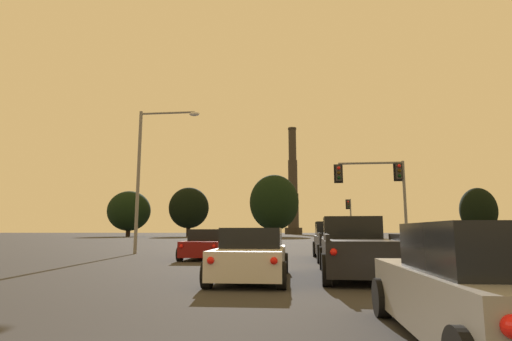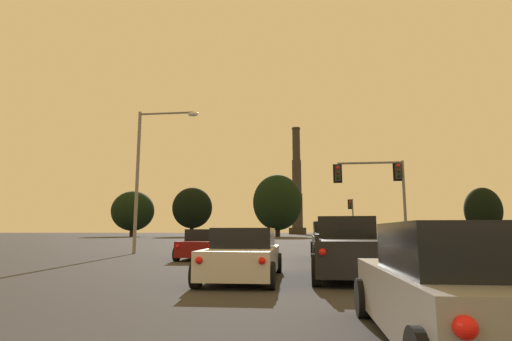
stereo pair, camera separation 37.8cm
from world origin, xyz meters
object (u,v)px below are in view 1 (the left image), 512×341
(sedan_center_lane_second, at_px, (252,255))
(hatchback_right_lane_third, at_px, (487,290))
(pickup_truck_right_lane_front, at_px, (337,242))
(street_lamp, at_px, (149,164))
(smokestack, at_px, (293,192))
(pickup_truck_right_lane_second, at_px, (356,249))
(traffic_light_overhead_right, at_px, (381,183))
(sedan_left_lane_front, at_px, (208,245))
(traffic_light_far_right, at_px, (350,213))

(sedan_center_lane_second, distance_m, hatchback_right_lane_third, 7.35)
(pickup_truck_right_lane_front, xyz_separation_m, street_lamp, (-10.90, 3.30, 4.60))
(sedan_center_lane_second, xyz_separation_m, smokestack, (-1.72, 155.38, 17.05))
(pickup_truck_right_lane_second, xyz_separation_m, traffic_light_overhead_right, (3.49, 13.57, 3.62))
(hatchback_right_lane_third, relative_size, pickup_truck_right_lane_front, 0.75)
(traffic_light_overhead_right, xyz_separation_m, smokestack, (-8.25, 140.60, 13.29))
(sedan_center_lane_second, xyz_separation_m, sedan_left_lane_front, (-3.21, 8.21, 0.00))
(traffic_light_overhead_right, height_order, street_lamp, street_lamp)
(pickup_truck_right_lane_second, relative_size, smokestack, 0.12)
(traffic_light_far_right, bearing_deg, smokestack, 94.62)
(pickup_truck_right_lane_second, bearing_deg, pickup_truck_right_lane_front, 91.41)
(sedan_left_lane_front, height_order, traffic_light_overhead_right, traffic_light_overhead_right)
(sedan_center_lane_second, height_order, pickup_truck_right_lane_second, pickup_truck_right_lane_second)
(pickup_truck_right_lane_front, bearing_deg, sedan_center_lane_second, -111.05)
(pickup_truck_right_lane_front, height_order, traffic_light_far_right, traffic_light_far_right)
(pickup_truck_right_lane_front, height_order, street_lamp, street_lamp)
(street_lamp, bearing_deg, hatchback_right_lane_third, -58.03)
(sedan_center_lane_second, relative_size, pickup_truck_right_lane_second, 0.85)
(traffic_light_overhead_right, xyz_separation_m, street_lamp, (-14.34, -3.15, 0.98))
(sedan_center_lane_second, distance_m, traffic_light_overhead_right, 16.60)
(hatchback_right_lane_third, height_order, pickup_truck_right_lane_second, pickup_truck_right_lane_second)
(pickup_truck_right_lane_front, distance_m, street_lamp, 12.28)
(smokestack, bearing_deg, hatchback_right_lane_third, -88.15)
(sedan_center_lane_second, height_order, traffic_light_far_right, traffic_light_far_right)
(sedan_center_lane_second, distance_m, sedan_left_lane_front, 8.82)
(traffic_light_overhead_right, distance_m, street_lamp, 14.71)
(sedan_left_lane_front, bearing_deg, traffic_light_far_right, 69.29)
(traffic_light_far_right, bearing_deg, sedan_left_lane_front, -108.45)
(sedan_center_lane_second, distance_m, pickup_truck_right_lane_second, 3.29)
(hatchback_right_lane_third, height_order, pickup_truck_right_lane_front, pickup_truck_right_lane_front)
(traffic_light_far_right, distance_m, smokestack, 116.12)
(sedan_center_lane_second, relative_size, street_lamp, 0.54)
(sedan_left_lane_front, height_order, smokestack, smokestack)
(sedan_left_lane_front, bearing_deg, traffic_light_overhead_right, 31.75)
(pickup_truck_right_lane_front, bearing_deg, pickup_truck_right_lane_second, -91.04)
(sedan_left_lane_front, bearing_deg, pickup_truck_right_lane_second, -50.39)
(pickup_truck_right_lane_front, relative_size, street_lamp, 0.63)
(pickup_truck_right_lane_front, distance_m, traffic_light_overhead_right, 8.15)
(sedan_left_lane_front, relative_size, smokestack, 0.11)
(sedan_left_lane_front, distance_m, street_lamp, 7.43)
(street_lamp, bearing_deg, traffic_light_overhead_right, 12.38)
(sedan_center_lane_second, bearing_deg, sedan_left_lane_front, 110.07)
(street_lamp, distance_m, smokestack, 144.40)
(sedan_center_lane_second, height_order, street_lamp, street_lamp)
(sedan_center_lane_second, bearing_deg, street_lamp, 122.51)
(sedan_center_lane_second, relative_size, traffic_light_far_right, 0.88)
(sedan_left_lane_front, distance_m, traffic_light_far_right, 34.17)
(pickup_truck_right_lane_second, distance_m, sedan_left_lane_front, 9.39)
(pickup_truck_right_lane_second, bearing_deg, sedan_center_lane_second, -156.49)
(traffic_light_overhead_right, bearing_deg, smokestack, 93.36)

